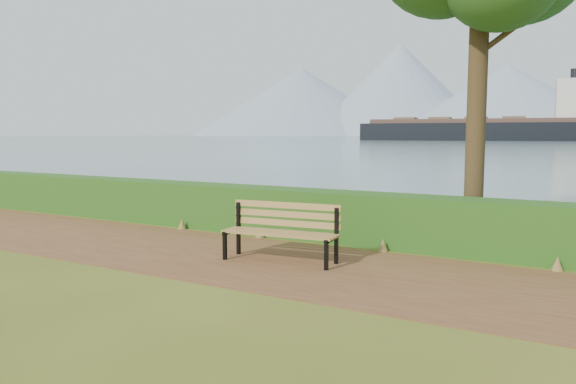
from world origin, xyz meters
The scene contains 5 objects.
ground centered at (0.00, 0.00, 0.00)m, with size 140.00×140.00×0.00m, color #435418.
path centered at (0.00, 0.30, 0.01)m, with size 40.00×3.40×0.01m, color #59321E.
hedge centered at (0.00, 2.60, 0.50)m, with size 32.00×0.85×1.00m, color #193E11.
bench centered at (0.38, 0.49, 0.57)m, with size 2.03×0.80×0.99m.
cargo_ship centered at (-25.21, 161.15, 3.20)m, with size 71.54×21.24×21.45m.
Camera 1 is at (5.20, -7.57, 2.17)m, focal length 35.00 mm.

